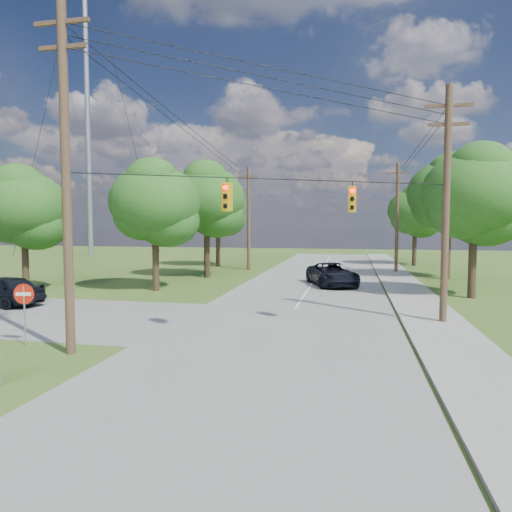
% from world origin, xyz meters
% --- Properties ---
extents(ground, '(140.00, 140.00, 0.00)m').
position_xyz_m(ground, '(0.00, 0.00, 0.00)').
color(ground, '#3E5C1E').
rests_on(ground, ground).
extents(main_road, '(10.00, 100.00, 0.03)m').
position_xyz_m(main_road, '(2.00, 5.00, 0.01)').
color(main_road, gray).
rests_on(main_road, ground).
extents(sidewalk_east, '(2.60, 100.00, 0.12)m').
position_xyz_m(sidewalk_east, '(8.70, 5.00, 0.06)').
color(sidewalk_east, gray).
rests_on(sidewalk_east, ground).
extents(pole_sw, '(2.00, 0.32, 12.00)m').
position_xyz_m(pole_sw, '(-4.60, 0.40, 6.23)').
color(pole_sw, brown).
rests_on(pole_sw, ground).
extents(pole_ne, '(2.00, 0.32, 10.50)m').
position_xyz_m(pole_ne, '(8.90, 8.00, 5.47)').
color(pole_ne, brown).
rests_on(pole_ne, ground).
extents(pole_north_e, '(2.00, 0.32, 10.00)m').
position_xyz_m(pole_north_e, '(8.90, 30.00, 5.13)').
color(pole_north_e, brown).
rests_on(pole_north_e, ground).
extents(pole_north_w, '(2.00, 0.32, 10.00)m').
position_xyz_m(pole_north_w, '(-5.00, 30.00, 5.13)').
color(pole_north_w, brown).
rests_on(pole_north_w, ground).
extents(power_lines, '(13.93, 29.62, 4.93)m').
position_xyz_m(power_lines, '(1.50, 11.54, 9.15)').
color(power_lines, black).
rests_on(power_lines, ground).
extents(traffic_signals, '(4.91, 3.27, 1.05)m').
position_xyz_m(traffic_signals, '(2.55, 4.43, 5.50)').
color(traffic_signals, gold).
rests_on(traffic_signals, ground).
extents(radio_mast, '(0.70, 0.70, 45.00)m').
position_xyz_m(radio_mast, '(-32.00, 46.00, 22.50)').
color(radio_mast, '#929497').
rests_on(radio_mast, ground).
extents(tree_w_near, '(6.00, 6.00, 8.40)m').
position_xyz_m(tree_w_near, '(-8.00, 15.00, 5.92)').
color(tree_w_near, '#423321').
rests_on(tree_w_near, ground).
extents(tree_w_mid, '(6.40, 6.40, 9.22)m').
position_xyz_m(tree_w_mid, '(-7.00, 23.00, 6.58)').
color(tree_w_mid, '#423321').
rests_on(tree_w_mid, ground).
extents(tree_w_far, '(6.00, 6.00, 8.73)m').
position_xyz_m(tree_w_far, '(-9.00, 33.00, 6.25)').
color(tree_w_far, '#423321').
rests_on(tree_w_far, ground).
extents(tree_e_near, '(6.20, 6.20, 8.81)m').
position_xyz_m(tree_e_near, '(12.00, 16.00, 6.25)').
color(tree_e_near, '#423321').
rests_on(tree_e_near, ground).
extents(tree_e_mid, '(6.60, 6.60, 9.64)m').
position_xyz_m(tree_e_mid, '(12.50, 26.00, 6.91)').
color(tree_e_mid, '#423321').
rests_on(tree_e_mid, ground).
extents(tree_e_far, '(5.80, 5.80, 8.32)m').
position_xyz_m(tree_e_far, '(11.50, 38.00, 5.92)').
color(tree_e_far, '#423321').
rests_on(tree_e_far, ground).
extents(tree_cross_n, '(5.60, 5.60, 7.91)m').
position_xyz_m(tree_cross_n, '(-16.00, 12.50, 5.59)').
color(tree_cross_n, '#423321').
rests_on(tree_cross_n, ground).
extents(car_cross_dark, '(5.08, 2.48, 1.67)m').
position_xyz_m(car_cross_dark, '(-13.85, 7.77, 0.87)').
color(car_cross_dark, black).
rests_on(car_cross_dark, cross_road).
extents(car_main_north, '(4.46, 6.43, 1.63)m').
position_xyz_m(car_main_north, '(3.51, 19.79, 0.85)').
color(car_main_north, black).
rests_on(car_main_north, main_road).
extents(do_not_enter_sign, '(0.76, 0.18, 2.29)m').
position_xyz_m(do_not_enter_sign, '(-6.87, 1.00, 1.68)').
color(do_not_enter_sign, '#929497').
rests_on(do_not_enter_sign, ground).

